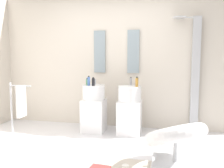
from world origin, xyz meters
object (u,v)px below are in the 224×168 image
Objects in this scene: pedestal_sink_right at (130,110)px; soap_bottle_amber at (137,82)px; lounge_chair at (175,139)px; soap_bottle_blue at (89,81)px; pedestal_sink_left at (94,108)px; shower_column at (195,72)px; coffee_mug at (125,168)px; soap_bottle_black at (93,82)px; soap_bottle_grey at (131,81)px; towel_rack at (20,103)px; soap_bottle_green at (87,82)px.

pedestal_sink_right is 0.52m from soap_bottle_amber.
soap_bottle_blue is at bearing 144.08° from lounge_chair.
pedestal_sink_left is 1.00× the size of pedestal_sink_right.
shower_column reaches higher than pedestal_sink_right.
shower_column is at bearing 63.18° from coffee_mug.
soap_bottle_black is (-1.37, 1.04, 0.57)m from lounge_chair.
pedestal_sink_left is at bearing -168.24° from shower_column.
lounge_chair is 7.35× the size of soap_bottle_grey.
soap_bottle_green is (0.90, 0.72, 0.28)m from towel_rack.
soap_bottle_black is at bearing -75.67° from pedestal_sink_left.
lounge_chair is at bearing -59.52° from soap_bottle_grey.
lounge_chair is at bearing -39.42° from pedestal_sink_left.
soap_bottle_green is (-0.76, -0.03, 0.48)m from pedestal_sink_right.
soap_bottle_blue is (-0.09, 0.02, 0.01)m from soap_bottle_black.
towel_rack is 1.94m from soap_bottle_amber.
coffee_mug is at bearing -60.38° from pedestal_sink_left.
pedestal_sink_left is 0.49m from soap_bottle_green.
towel_rack is at bearing -148.47° from soap_bottle_black.
shower_column is 13.72× the size of soap_bottle_grey.
pedestal_sink_left is 5.52× the size of soap_bottle_blue.
coffee_mug is 0.56× the size of soap_bottle_grey.
shower_column reaches higher than lounge_chair.
soap_bottle_green is at bearing -177.77° from pedestal_sink_right.
soap_bottle_green is at bearing 143.40° from lounge_chair.
shower_column is 24.67× the size of coffee_mug.
pedestal_sink_left is 6.29× the size of soap_bottle_black.
soap_bottle_grey is (1.66, 0.87, 0.29)m from towel_rack.
coffee_mug is 1.81m from soap_bottle_grey.
pedestal_sink_left is 6.35× the size of soap_bottle_grey.
coffee_mug is at bearing -83.07° from pedestal_sink_right.
pedestal_sink_right is 1.33m from shower_column.
pedestal_sink_left is 0.51m from soap_bottle_black.
soap_bottle_amber is (-0.62, 1.10, 0.58)m from lounge_chair.
soap_bottle_green is (-1.51, 1.12, 0.56)m from lounge_chair.
lounge_chair is 7.27× the size of soap_bottle_black.
pedestal_sink_right is at bearing 24.40° from towel_rack.
towel_rack is at bearing -145.09° from soap_bottle_blue.
soap_bottle_grey is (-1.10, -0.25, -0.16)m from shower_column.
soap_bottle_green is (-1.86, -0.39, -0.17)m from shower_column.
pedestal_sink_left is at bearing 15.13° from soap_bottle_green.
shower_column is 3.01m from towel_rack.
soap_bottle_blue is at bearing -163.69° from soap_bottle_grey.
coffee_mug is 0.49× the size of soap_bottle_amber.
soap_bottle_green is at bearing 147.96° from soap_bottle_black.
towel_rack is at bearing -158.53° from soap_bottle_amber.
soap_bottle_blue is at bearing -52.10° from soap_bottle_green.
lounge_chair is (1.40, -1.15, -0.08)m from pedestal_sink_left.
pedestal_sink_right is 6.35× the size of soap_bottle_grey.
soap_bottle_black is 0.09m from soap_bottle_blue.
soap_bottle_blue reaches higher than towel_rack.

